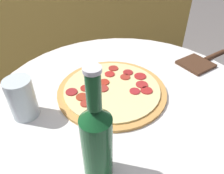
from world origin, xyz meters
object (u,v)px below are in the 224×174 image
Objects in this scene: pizza at (112,90)px; beer_bottle at (97,141)px; pizza_paddle at (201,62)px; drinking_glass at (22,99)px.

pizza is 1.29× the size of beer_bottle.
pizza_paddle is (0.51, 0.37, -0.11)m from beer_bottle.
pizza is 0.29m from drinking_glass.
beer_bottle reaches higher than pizza_paddle.
beer_bottle is 2.28× the size of drinking_glass.
pizza_paddle is at bearing 10.71° from drinking_glass.
pizza is 2.94× the size of drinking_glass.
beer_bottle is 0.64m from pizza_paddle.
pizza is 0.41m from pizza_paddle.
pizza is 0.32m from beer_bottle.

